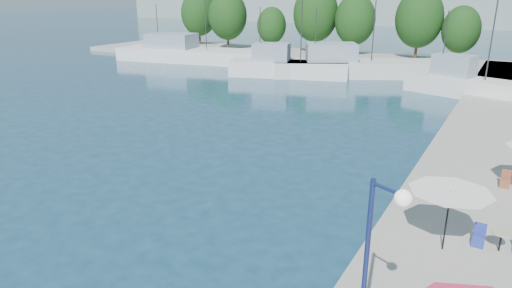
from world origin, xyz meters
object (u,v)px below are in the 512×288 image
Objects in this scene: trawler_04 at (467,85)px; street_lamp at (379,246)px; trawler_03 at (350,67)px; umbrella_white at (450,198)px; trawler_01 at (189,54)px; trawler_02 at (286,67)px.

trawler_04 reaches higher than street_lamp.
trawler_04 is at bearing -49.66° from trawler_03.
trawler_03 is at bearing 113.67° from umbrella_white.
trawler_03 is 45.27m from street_lamp.
trawler_01 is 37.19m from trawler_04.
trawler_01 is 57.66m from street_lamp.
trawler_01 reaches higher than street_lamp.
trawler_03 reaches higher than umbrella_white.
trawler_03 is at bearing 175.40° from trawler_04.
trawler_01 is 7.73× the size of umbrella_white.
street_lamp is (14.98, -42.62, 3.02)m from trawler_03.
trawler_01 is 17.77m from trawler_02.
trawler_01 and trawler_02 have the same top height.
trawler_02 is 2.80× the size of street_lamp.
trawler_02 is 44.18m from street_lamp.
trawler_02 and trawler_03 have the same top height.
street_lamp is at bearing -78.09° from trawler_02.
trawler_04 is at bearing 117.62° from street_lamp.
trawler_01 is at bearing 137.70° from umbrella_white.
trawler_04 is 30.81m from umbrella_white.
trawler_03 reaches higher than street_lamp.
street_lamp is at bearing -98.97° from trawler_03.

